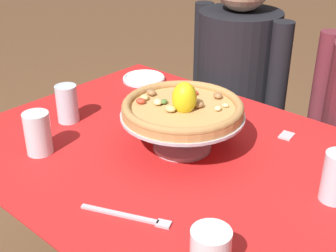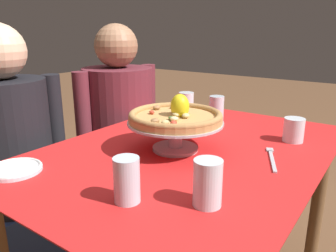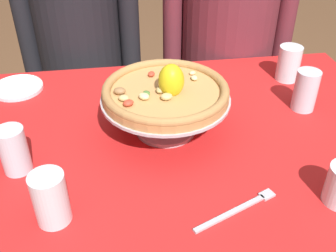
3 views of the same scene
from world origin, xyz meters
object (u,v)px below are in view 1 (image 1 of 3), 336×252
(pizza_stand, at_px, (182,124))
(pizza, at_px, (183,107))
(water_glass_side_right, at_px, (336,180))
(side_plate, at_px, (144,78))
(dinner_fork, at_px, (130,217))
(sugar_packet, at_px, (287,136))
(water_glass_side_left, at_px, (67,106))
(water_glass_front_left, at_px, (38,136))
(diner_left, at_px, (235,103))

(pizza_stand, relative_size, pizza, 1.03)
(water_glass_side_right, distance_m, side_plate, 0.91)
(side_plate, height_order, dinner_fork, side_plate)
(sugar_packet, bearing_deg, side_plate, 176.62)
(pizza_stand, height_order, side_plate, pizza_stand)
(pizza_stand, relative_size, sugar_packet, 6.90)
(water_glass_side_right, bearing_deg, pizza_stand, -172.81)
(water_glass_side_left, bearing_deg, dinner_fork, -22.67)
(water_glass_front_left, relative_size, diner_left, 0.10)
(pizza, xyz_separation_m, water_glass_front_left, (-0.28, -0.28, -0.08))
(water_glass_side_right, relative_size, diner_left, 0.11)
(side_plate, bearing_deg, pizza, -33.73)
(diner_left, bearing_deg, sugar_packet, -41.61)
(side_plate, height_order, diner_left, diner_left)
(pizza_stand, height_order, pizza, pizza)
(pizza, xyz_separation_m, side_plate, (-0.45, 0.30, -0.12))
(water_glass_front_left, xyz_separation_m, water_glass_side_right, (0.71, 0.34, 0.00))
(water_glass_side_left, relative_size, diner_left, 0.10)
(sugar_packet, bearing_deg, pizza_stand, -125.95)
(water_glass_side_left, bearing_deg, diner_left, 81.05)
(pizza, height_order, water_glass_front_left, pizza)
(sugar_packet, bearing_deg, pizza, -125.82)
(water_glass_front_left, height_order, water_glass_side_left, water_glass_front_left)
(diner_left, bearing_deg, pizza_stand, -68.48)
(water_glass_front_left, distance_m, diner_left, 0.97)
(water_glass_side_right, xyz_separation_m, sugar_packet, (-0.24, 0.21, -0.05))
(pizza_stand, bearing_deg, diner_left, 111.52)
(water_glass_side_right, bearing_deg, water_glass_front_left, -154.34)
(water_glass_side_right, xyz_separation_m, diner_left, (-0.69, 0.61, -0.21))
(pizza, bearing_deg, pizza_stand, 126.79)
(pizza, height_order, water_glass_side_left, pizza)
(diner_left, bearing_deg, water_glass_front_left, -91.19)
(pizza_stand, xyz_separation_m, water_glass_side_right, (0.43, 0.05, -0.02))
(side_plate, xyz_separation_m, diner_left, (0.19, 0.36, -0.17))
(pizza_stand, xyz_separation_m, water_glass_side_left, (-0.38, -0.11, -0.02))
(pizza_stand, relative_size, water_glass_side_right, 2.78)
(water_glass_front_left, bearing_deg, diner_left, 88.81)
(water_glass_side_left, xyz_separation_m, diner_left, (0.12, 0.77, -0.21))
(water_glass_side_right, distance_m, diner_left, 0.94)
(pizza_stand, relative_size, side_plate, 2.13)
(water_glass_side_left, distance_m, sugar_packet, 0.68)
(side_plate, distance_m, sugar_packet, 0.64)
(pizza, distance_m, water_glass_front_left, 0.41)
(pizza_stand, xyz_separation_m, diner_left, (-0.26, 0.66, -0.23))
(water_glass_side_right, xyz_separation_m, dinner_fork, (-0.31, -0.37, -0.05))
(water_glass_front_left, bearing_deg, water_glass_side_right, 25.66)
(dinner_fork, bearing_deg, side_plate, 132.50)
(pizza, distance_m, water_glass_side_right, 0.44)
(pizza, relative_size, water_glass_side_right, 2.69)
(pizza, distance_m, diner_left, 0.77)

